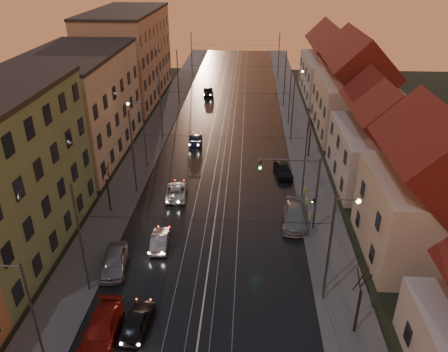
% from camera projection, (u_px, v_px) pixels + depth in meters
% --- Properties ---
extents(road, '(16.00, 120.00, 0.04)m').
position_uv_depth(road, '(226.00, 137.00, 59.61)').
color(road, black).
rests_on(road, ground).
extents(sidewalk_left, '(4.00, 120.00, 0.15)m').
position_uv_depth(sidewalk_left, '(154.00, 135.00, 60.10)').
color(sidewalk_left, '#4C4C4C').
rests_on(sidewalk_left, ground).
extents(sidewalk_right, '(4.00, 120.00, 0.15)m').
position_uv_depth(sidewalk_right, '(300.00, 138.00, 59.08)').
color(sidewalk_right, '#4C4C4C').
rests_on(sidewalk_right, ground).
extents(tram_rail_0, '(0.06, 120.00, 0.03)m').
position_uv_depth(tram_rail_0, '(210.00, 136.00, 59.71)').
color(tram_rail_0, gray).
rests_on(tram_rail_0, road).
extents(tram_rail_1, '(0.06, 120.00, 0.03)m').
position_uv_depth(tram_rail_1, '(221.00, 137.00, 59.64)').
color(tram_rail_1, gray).
rests_on(tram_rail_1, road).
extents(tram_rail_2, '(0.06, 120.00, 0.03)m').
position_uv_depth(tram_rail_2, '(232.00, 137.00, 59.56)').
color(tram_rail_2, gray).
rests_on(tram_rail_2, road).
extents(tram_rail_3, '(0.06, 120.00, 0.03)m').
position_uv_depth(tram_rail_3, '(243.00, 137.00, 59.49)').
color(tram_rail_3, gray).
rests_on(tram_rail_3, road).
extents(apartment_left_2, '(10.00, 20.00, 12.00)m').
position_uv_depth(apartment_left_2, '(79.00, 106.00, 52.45)').
color(apartment_left_2, tan).
rests_on(apartment_left_2, ground).
extents(apartment_left_3, '(10.00, 24.00, 14.00)m').
position_uv_depth(apartment_left_3, '(128.00, 56.00, 73.35)').
color(apartment_left_3, tan).
rests_on(apartment_left_3, ground).
extents(house_right_1, '(8.67, 10.20, 10.80)m').
position_uv_depth(house_right_1, '(427.00, 196.00, 34.04)').
color(house_right_1, beige).
rests_on(house_right_1, ground).
extents(house_right_2, '(9.18, 12.24, 9.20)m').
position_uv_depth(house_right_2, '(382.00, 142.00, 45.98)').
color(house_right_2, silver).
rests_on(house_right_2, ground).
extents(house_right_3, '(9.18, 14.28, 11.50)m').
position_uv_depth(house_right_3, '(354.00, 91.00, 58.79)').
color(house_right_3, beige).
rests_on(house_right_3, ground).
extents(house_right_4, '(9.18, 16.32, 10.00)m').
position_uv_depth(house_right_4, '(331.00, 66.00, 75.15)').
color(house_right_4, silver).
rests_on(house_right_4, ground).
extents(catenary_pole_l_1, '(0.16, 0.16, 9.00)m').
position_uv_depth(catenary_pole_l_1, '(81.00, 240.00, 30.44)').
color(catenary_pole_l_1, '#595B60').
rests_on(catenary_pole_l_1, ground).
extents(catenary_pole_r_1, '(0.16, 0.16, 9.00)m').
position_uv_depth(catenary_pole_r_1, '(329.00, 249.00, 29.56)').
color(catenary_pole_r_1, '#595B60').
rests_on(catenary_pole_r_1, ground).
extents(catenary_pole_l_2, '(0.16, 0.16, 9.00)m').
position_uv_depth(catenary_pole_l_2, '(133.00, 153.00, 43.78)').
color(catenary_pole_l_2, '#595B60').
rests_on(catenary_pole_l_2, ground).
extents(catenary_pole_r_2, '(0.16, 0.16, 9.00)m').
position_uv_depth(catenary_pole_r_2, '(305.00, 157.00, 42.91)').
color(catenary_pole_r_2, '#595B60').
rests_on(catenary_pole_r_2, ground).
extents(catenary_pole_l_3, '(0.16, 0.16, 9.00)m').
position_uv_depth(catenary_pole_l_3, '(161.00, 107.00, 57.13)').
color(catenary_pole_l_3, '#595B60').
rests_on(catenary_pole_l_3, ground).
extents(catenary_pole_r_3, '(0.16, 0.16, 9.00)m').
position_uv_depth(catenary_pole_r_3, '(293.00, 109.00, 56.25)').
color(catenary_pole_r_3, '#595B60').
rests_on(catenary_pole_r_3, ground).
extents(catenary_pole_l_4, '(0.16, 0.16, 9.00)m').
position_uv_depth(catenary_pole_l_4, '(178.00, 78.00, 70.47)').
color(catenary_pole_l_4, '#595B60').
rests_on(catenary_pole_l_4, ground).
extents(catenary_pole_r_4, '(0.16, 0.16, 9.00)m').
position_uv_depth(catenary_pole_r_4, '(285.00, 79.00, 69.60)').
color(catenary_pole_r_4, '#595B60').
rests_on(catenary_pole_r_4, ground).
extents(catenary_pole_l_5, '(0.16, 0.16, 9.00)m').
position_uv_depth(catenary_pole_l_5, '(192.00, 55.00, 86.49)').
color(catenary_pole_l_5, '#595B60').
rests_on(catenary_pole_l_5, ground).
extents(catenary_pole_r_5, '(0.16, 0.16, 9.00)m').
position_uv_depth(catenary_pole_r_5, '(279.00, 56.00, 85.61)').
color(catenary_pole_r_5, '#595B60').
rests_on(catenary_pole_r_5, ground).
extents(street_lamp_0, '(1.75, 0.32, 8.00)m').
position_uv_depth(street_lamp_0, '(26.00, 308.00, 24.06)').
color(street_lamp_0, '#595B60').
rests_on(street_lamp_0, ground).
extents(street_lamp_1, '(1.75, 0.32, 8.00)m').
position_uv_depth(street_lamp_1, '(335.00, 236.00, 30.25)').
color(street_lamp_1, '#595B60').
rests_on(street_lamp_1, ground).
extents(street_lamp_2, '(1.75, 0.32, 8.00)m').
position_uv_depth(street_lamp_2, '(141.00, 128.00, 48.97)').
color(street_lamp_2, '#595B60').
rests_on(street_lamp_2, ground).
extents(street_lamp_3, '(1.75, 0.32, 8.00)m').
position_uv_depth(street_lamp_3, '(292.00, 91.00, 62.28)').
color(street_lamp_3, '#595B60').
rests_on(street_lamp_3, ground).
extents(traffic_light_mast, '(5.30, 0.32, 7.20)m').
position_uv_depth(traffic_light_mast, '(306.00, 185.00, 37.56)').
color(traffic_light_mast, '#595B60').
rests_on(traffic_light_mast, ground).
extents(bare_tree_0, '(1.09, 1.09, 5.11)m').
position_uv_depth(bare_tree_0, '(108.00, 189.00, 41.22)').
color(bare_tree_0, black).
rests_on(bare_tree_0, ground).
extents(bare_tree_1, '(1.09, 1.09, 5.11)m').
position_uv_depth(bare_tree_1, '(359.00, 304.00, 27.73)').
color(bare_tree_1, black).
rests_on(bare_tree_1, ground).
extents(bare_tree_2, '(1.09, 1.09, 5.11)m').
position_uv_depth(bare_tree_2, '(310.00, 138.00, 52.63)').
color(bare_tree_2, black).
rests_on(bare_tree_2, ground).
extents(driving_car_0, '(1.99, 4.14, 1.36)m').
position_uv_depth(driving_car_0, '(137.00, 321.00, 28.84)').
color(driving_car_0, black).
rests_on(driving_car_0, ground).
extents(driving_car_1, '(1.68, 3.99, 1.28)m').
position_uv_depth(driving_car_1, '(160.00, 240.00, 37.07)').
color(driving_car_1, '#A9A8AE').
rests_on(driving_car_1, ground).
extents(driving_car_2, '(2.51, 4.69, 1.25)m').
position_uv_depth(driving_car_2, '(176.00, 191.00, 44.71)').
color(driving_car_2, silver).
rests_on(driving_car_2, ground).
extents(driving_car_3, '(2.08, 4.36, 1.22)m').
position_uv_depth(driving_car_3, '(196.00, 139.00, 57.34)').
color(driving_car_3, '#172046').
rests_on(driving_car_3, ground).
extents(driving_car_4, '(2.25, 4.53, 1.48)m').
position_uv_depth(driving_car_4, '(208.00, 91.00, 77.13)').
color(driving_car_4, black).
rests_on(driving_car_4, ground).
extents(parked_left_2, '(2.11, 5.11, 1.48)m').
position_uv_depth(parked_left_2, '(101.00, 330.00, 28.05)').
color(parked_left_2, maroon).
rests_on(parked_left_2, ground).
extents(parked_left_3, '(2.40, 4.78, 1.56)m').
position_uv_depth(parked_left_3, '(114.00, 261.00, 34.31)').
color(parked_left_3, '#98989D').
rests_on(parked_left_3, ground).
extents(parked_right_1, '(2.57, 5.41, 1.52)m').
position_uv_depth(parked_right_1, '(295.00, 217.00, 40.16)').
color(parked_right_1, '#9E9EA3').
rests_on(parked_right_1, ground).
extents(parked_right_2, '(2.25, 4.45, 1.45)m').
position_uv_depth(parked_right_2, '(283.00, 169.00, 49.05)').
color(parked_right_2, black).
rests_on(parked_right_2, ground).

